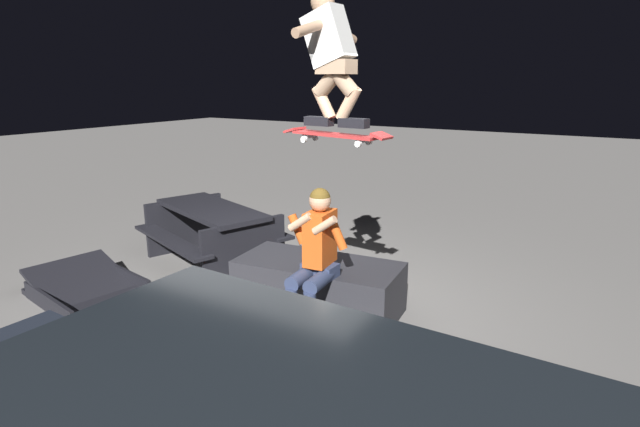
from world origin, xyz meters
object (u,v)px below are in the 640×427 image
object	(u,v)px
kicker_ramp	(89,291)
picnic_table_back	(212,226)
skateboard	(336,135)
skater_airborne	(331,53)
person_sitting_on_ledge	(315,255)
ledge_box_main	(318,286)

from	to	relation	value
kicker_ramp	picnic_table_back	size ratio (longest dim) A/B	0.69
skateboard	skater_airborne	distance (m)	0.69
person_sitting_on_ledge	kicker_ramp	size ratio (longest dim) A/B	0.96
ledge_box_main	skateboard	bearing A→B (deg)	144.64
picnic_table_back	ledge_box_main	bearing A→B (deg)	166.48
skateboard	kicker_ramp	world-z (taller)	skateboard
skater_airborne	skateboard	bearing A→B (deg)	176.67
skateboard	kicker_ramp	size ratio (longest dim) A/B	0.73
person_sitting_on_ledge	ledge_box_main	bearing A→B (deg)	-61.96
skateboard	picnic_table_back	xyz separation A→B (m)	(2.18, -0.67, -1.32)
ledge_box_main	skateboard	world-z (taller)	skateboard
skateboard	picnic_table_back	size ratio (longest dim) A/B	0.51
skateboard	skater_airborne	size ratio (longest dim) A/B	0.92
skateboard	picnic_table_back	bearing A→B (deg)	-17.22
ledge_box_main	skateboard	size ratio (longest dim) A/B	1.60
skater_airborne	ledge_box_main	bearing A→B (deg)	-40.31
picnic_table_back	kicker_ramp	bearing A→B (deg)	73.49
ledge_box_main	kicker_ramp	xyz separation A→B (m)	(2.29, 1.04, -0.20)
skater_airborne	kicker_ramp	world-z (taller)	skater_airborne
skater_airborne	picnic_table_back	distance (m)	3.00
kicker_ramp	picnic_table_back	bearing A→B (deg)	-106.51
kicker_ramp	picnic_table_back	distance (m)	1.61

